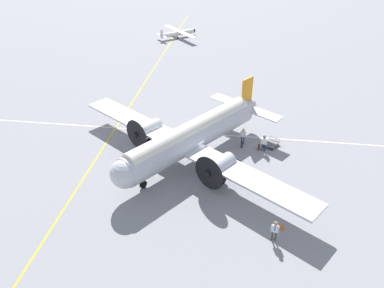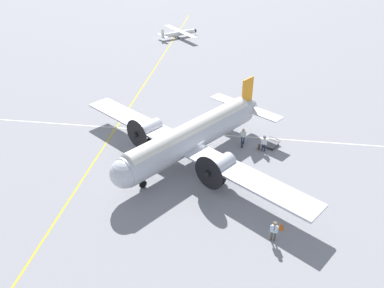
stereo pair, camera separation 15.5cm
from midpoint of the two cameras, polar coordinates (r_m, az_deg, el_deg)
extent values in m
plane|color=gray|center=(35.84, -0.12, -2.28)|extent=(300.00, 300.00, 0.00)
cube|color=gold|center=(37.98, -13.91, -1.18)|extent=(120.00, 0.16, 0.01)
cube|color=silver|center=(40.02, 0.85, 1.63)|extent=(0.16, 120.00, 0.01)
cylinder|color=silver|center=(34.57, -0.13, 1.01)|extent=(14.17, 11.13, 2.57)
cylinder|color=silver|center=(34.22, -0.13, 2.03)|extent=(13.10, 10.06, 1.80)
sphere|color=silver|center=(30.31, -10.31, -4.45)|extent=(2.45, 2.45, 2.45)
cylinder|color=silver|center=(39.86, 7.61, 5.29)|extent=(3.30, 2.92, 1.42)
cube|color=orange|center=(39.54, 8.28, 7.90)|extent=(1.47, 1.11, 2.96)
cube|color=silver|center=(40.08, 7.94, 5.63)|extent=(6.23, 7.88, 0.10)
cube|color=silver|center=(34.04, -1.44, -0.17)|extent=(17.60, 23.31, 0.20)
cylinder|color=silver|center=(31.32, 4.20, -3.32)|extent=(2.99, 2.70, 1.42)
cylinder|color=black|center=(30.39, 2.44, -4.47)|extent=(1.76, 2.44, 2.97)
sphere|color=black|center=(30.31, 2.27, -4.58)|extent=(0.50, 0.50, 0.50)
cylinder|color=silver|center=(36.81, -6.82, 2.26)|extent=(2.99, 2.70, 1.42)
cylinder|color=black|center=(36.02, -8.57, 1.42)|extent=(1.76, 2.44, 2.97)
sphere|color=black|center=(35.95, -8.74, 1.34)|extent=(0.50, 0.50, 0.50)
cylinder|color=#4C4C51|center=(32.10, 4.43, -4.66)|extent=(0.18, 0.18, 0.97)
cylinder|color=black|center=(32.39, 4.40, -5.36)|extent=(1.07, 0.88, 1.10)
cylinder|color=#4C4C51|center=(37.47, -6.41, 1.00)|extent=(0.18, 0.18, 0.97)
cylinder|color=black|center=(37.72, -6.37, 0.36)|extent=(1.07, 0.88, 1.10)
cylinder|color=#4C4C51|center=(32.05, -7.63, -5.49)|extent=(0.14, 0.14, 0.88)
cylinder|color=black|center=(32.32, -7.58, -6.11)|extent=(0.67, 0.55, 0.70)
cylinder|color=#473D2D|center=(28.03, 12.45, -13.57)|extent=(0.12, 0.12, 0.82)
cylinder|color=#473D2D|center=(28.04, 11.96, -13.48)|extent=(0.12, 0.12, 0.82)
cube|color=silver|center=(27.54, 12.37, -12.46)|extent=(0.26, 0.42, 0.62)
sphere|color=tan|center=(27.24, 12.48, -11.79)|extent=(0.27, 0.27, 0.27)
cylinder|color=silver|center=(27.56, 12.88, -12.60)|extent=(0.10, 0.10, 0.58)
cylinder|color=silver|center=(27.57, 11.85, -12.42)|extent=(0.10, 0.10, 0.58)
cube|color=black|center=(27.42, 12.36, -12.49)|extent=(0.02, 0.05, 0.39)
cylinder|color=#473D2D|center=(27.16, 12.51, -11.61)|extent=(0.34, 0.34, 0.07)
cylinder|color=navy|center=(38.35, 7.78, 0.58)|extent=(0.12, 0.12, 0.82)
cylinder|color=navy|center=(38.37, 7.42, 0.63)|extent=(0.12, 0.12, 0.82)
cube|color=white|center=(38.00, 7.67, 1.54)|extent=(0.24, 0.42, 0.62)
sphere|color=tan|center=(37.78, 7.72, 2.12)|extent=(0.27, 0.27, 0.27)
cylinder|color=white|center=(37.99, 8.04, 1.44)|extent=(0.10, 0.10, 0.59)
cylinder|color=white|center=(38.04, 7.31, 1.54)|extent=(0.10, 0.10, 0.59)
cylinder|color=navy|center=(37.44, 10.88, -0.56)|extent=(0.12, 0.12, 0.81)
cylinder|color=navy|center=(37.46, 10.53, -0.50)|extent=(0.12, 0.12, 0.81)
cube|color=white|center=(37.09, 10.81, 0.40)|extent=(0.25, 0.42, 0.61)
sphere|color=tan|center=(36.87, 10.88, 0.99)|extent=(0.27, 0.27, 0.27)
cylinder|color=white|center=(37.08, 11.17, 0.30)|extent=(0.09, 0.09, 0.58)
cylinder|color=white|center=(37.12, 10.44, 0.42)|extent=(0.09, 0.09, 0.58)
cylinder|color=navy|center=(36.81, 10.90, 1.14)|extent=(0.33, 0.33, 0.07)
cube|color=#232328|center=(37.85, 7.50, -0.11)|extent=(0.35, 0.19, 0.52)
cube|color=black|center=(37.70, 7.53, 0.26)|extent=(0.13, 0.13, 0.02)
cube|color=#47331E|center=(37.80, 10.04, -0.44)|extent=(0.41, 0.19, 0.48)
cube|color=#312315|center=(37.66, 10.08, -0.09)|extent=(0.15, 0.13, 0.02)
cube|color=#56565B|center=(38.50, 11.86, 0.10)|extent=(1.99, 1.81, 0.04)
cube|color=#56565B|center=(39.01, 12.40, 0.88)|extent=(0.59, 1.04, 0.04)
cylinder|color=#56565B|center=(38.89, 13.11, 0.50)|extent=(0.04, 0.04, 0.22)
cylinder|color=#56565B|center=(39.25, 11.66, 0.99)|extent=(0.04, 0.04, 0.22)
cylinder|color=black|center=(37.94, 12.05, -0.72)|extent=(0.27, 0.19, 0.28)
cylinder|color=black|center=(38.25, 10.80, -0.28)|extent=(0.27, 0.19, 0.28)
cylinder|color=black|center=(38.93, 12.84, 0.07)|extent=(0.27, 0.19, 0.28)
cylinder|color=black|center=(39.23, 11.62, 0.49)|extent=(0.27, 0.19, 0.28)
cylinder|color=white|center=(74.10, -2.30, 16.47)|extent=(5.18, 5.85, 0.85)
sphere|color=black|center=(75.96, 0.16, 16.86)|extent=(0.77, 0.77, 0.77)
cube|color=white|center=(74.19, -2.04, 16.80)|extent=(8.65, 7.63, 0.08)
cube|color=white|center=(72.31, -4.73, 16.57)|extent=(0.45, 0.51, 1.11)
cube|color=white|center=(72.45, -4.71, 16.15)|extent=(2.94, 2.63, 0.04)
cylinder|color=black|center=(75.51, -0.61, 16.28)|extent=(0.24, 0.26, 0.28)
cylinder|color=#4C4C51|center=(75.49, -0.61, 16.35)|extent=(0.06, 0.06, 0.21)
cylinder|color=black|center=(74.73, -2.87, 16.08)|extent=(0.24, 0.26, 0.28)
cylinder|color=#4C4C51|center=(74.70, -2.88, 16.15)|extent=(0.06, 0.06, 0.21)
cylinder|color=black|center=(73.44, -2.24, 15.81)|extent=(0.24, 0.26, 0.28)
cylinder|color=#4C4C51|center=(73.41, -2.24, 15.89)|extent=(0.06, 0.06, 0.21)
cube|color=orange|center=(29.30, 13.25, -12.36)|extent=(0.44, 0.44, 0.03)
cone|color=orange|center=(29.12, 13.32, -11.97)|extent=(0.37, 0.37, 0.58)
camera|label=1|loc=(0.08, -90.13, -0.08)|focal=35.00mm
camera|label=2|loc=(0.08, 89.87, 0.08)|focal=35.00mm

